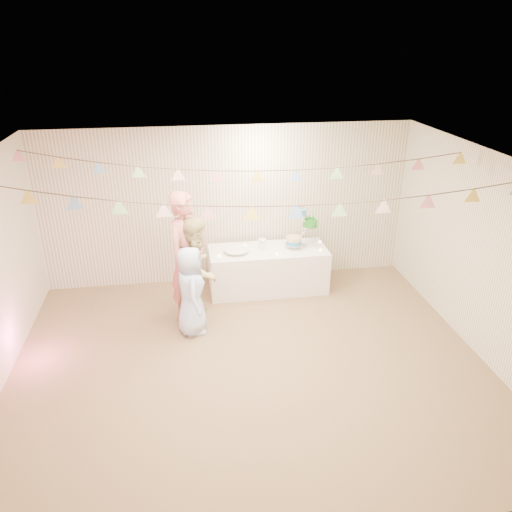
{
  "coord_description": "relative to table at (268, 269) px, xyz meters",
  "views": [
    {
      "loc": [
        -0.73,
        -5.22,
        3.9
      ],
      "look_at": [
        0.2,
        0.8,
        1.15
      ],
      "focal_mm": 35.0,
      "sensor_mm": 36.0,
      "label": 1
    }
  ],
  "objects": [
    {
      "name": "floor",
      "position": [
        -0.58,
        -1.99,
        -0.35
      ],
      "size": [
        6.0,
        6.0,
        0.0
      ],
      "primitive_type": "plane",
      "color": "brown",
      "rests_on": "ground"
    },
    {
      "name": "ceiling",
      "position": [
        -0.58,
        -1.99,
        2.25
      ],
      "size": [
        6.0,
        6.0,
        0.0
      ],
      "primitive_type": "plane",
      "color": "white",
      "rests_on": "ground"
    },
    {
      "name": "back_wall",
      "position": [
        -0.58,
        0.51,
        0.95
      ],
      "size": [
        6.0,
        6.0,
        0.0
      ],
      "primitive_type": "plane",
      "color": "silver",
      "rests_on": "ground"
    },
    {
      "name": "front_wall",
      "position": [
        -0.58,
        -4.49,
        0.95
      ],
      "size": [
        6.0,
        6.0,
        0.0
      ],
      "primitive_type": "plane",
      "color": "silver",
      "rests_on": "ground"
    },
    {
      "name": "right_wall",
      "position": [
        2.42,
        -1.99,
        0.95
      ],
      "size": [
        5.0,
        5.0,
        0.0
      ],
      "primitive_type": "plane",
      "color": "silver",
      "rests_on": "ground"
    },
    {
      "name": "table",
      "position": [
        0.0,
        0.0,
        0.0
      ],
      "size": [
        1.89,
        0.76,
        0.71
      ],
      "primitive_type": "cube",
      "color": "white",
      "rests_on": "floor"
    },
    {
      "name": "cake_stand",
      "position": [
        0.55,
        0.05,
        0.73
      ],
      "size": [
        0.6,
        0.35,
        0.67
      ],
      "primitive_type": null,
      "color": "silver",
      "rests_on": "table"
    },
    {
      "name": "cake_bottom",
      "position": [
        0.4,
        -0.01,
        0.48
      ],
      "size": [
        0.31,
        0.31,
        0.15
      ],
      "primitive_type": null,
      "color": "teal",
      "rests_on": "cake_stand"
    },
    {
      "name": "cake_middle",
      "position": [
        0.73,
        0.14,
        0.75
      ],
      "size": [
        0.27,
        0.27,
        0.22
      ],
      "primitive_type": null,
      "color": "#1D801B",
      "rests_on": "cake_stand"
    },
    {
      "name": "cake_top_tier",
      "position": [
        0.49,
        0.02,
        1.02
      ],
      "size": [
        0.25,
        0.25,
        0.19
      ],
      "primitive_type": null,
      "color": "#3E89C5",
      "rests_on": "cake_stand"
    },
    {
      "name": "platter",
      "position": [
        -0.52,
        -0.05,
        0.4
      ],
      "size": [
        0.38,
        0.38,
        0.02
      ],
      "primitive_type": "cylinder",
      "color": "white",
      "rests_on": "table"
    },
    {
      "name": "posy",
      "position": [
        -0.09,
        0.05,
        0.48
      ],
      "size": [
        0.16,
        0.16,
        0.18
      ],
      "primitive_type": null,
      "color": "white",
      "rests_on": "table"
    },
    {
      "name": "person_adult_a",
      "position": [
        -1.29,
        -0.68,
        0.61
      ],
      "size": [
        0.8,
        0.84,
        1.94
      ],
      "primitive_type": "imported",
      "rotation": [
        0.0,
        0.0,
        0.9
      ],
      "color": "#BE6A63",
      "rests_on": "floor"
    },
    {
      "name": "person_adult_b",
      "position": [
        -1.16,
        -0.75,
        0.44
      ],
      "size": [
        0.8,
        0.91,
        1.59
      ],
      "primitive_type": "imported",
      "rotation": [
        0.0,
        0.0,
        1.28
      ],
      "color": "tan",
      "rests_on": "floor"
    },
    {
      "name": "person_child",
      "position": [
        -1.27,
        -1.09,
        0.29
      ],
      "size": [
        0.45,
        0.66,
        1.29
      ],
      "primitive_type": "imported",
      "rotation": [
        0.0,
        0.0,
        1.64
      ],
      "color": "#B3CEFD",
      "rests_on": "floor"
    },
    {
      "name": "bunting_back",
      "position": [
        -0.58,
        -0.89,
        2.0
      ],
      "size": [
        5.6,
        1.1,
        0.4
      ],
      "primitive_type": null,
      "color": "pink",
      "rests_on": "ceiling"
    },
    {
      "name": "bunting_front",
      "position": [
        -0.58,
        -2.19,
        1.97
      ],
      "size": [
        5.6,
        0.9,
        0.36
      ],
      "primitive_type": null,
      "color": "#72A5E5",
      "rests_on": "ceiling"
    },
    {
      "name": "tealight_0",
      "position": [
        -0.8,
        -0.15,
        0.37
      ],
      "size": [
        0.04,
        0.04,
        0.03
      ],
      "primitive_type": "cylinder",
      "color": "#FFD88C",
      "rests_on": "table"
    },
    {
      "name": "tealight_1",
      "position": [
        -0.35,
        0.18,
        0.37
      ],
      "size": [
        0.04,
        0.04,
        0.03
      ],
      "primitive_type": "cylinder",
      "color": "#FFD88C",
      "rests_on": "table"
    },
    {
      "name": "tealight_2",
      "position": [
        0.1,
        -0.22,
        0.37
      ],
      "size": [
        0.04,
        0.04,
        0.03
      ],
      "primitive_type": "cylinder",
      "color": "#FFD88C",
      "rests_on": "table"
    },
    {
      "name": "tealight_3",
      "position": [
        0.35,
        0.22,
        0.37
      ],
      "size": [
        0.04,
        0.04,
        0.03
      ],
      "primitive_type": "cylinder",
      "color": "#FFD88C",
      "rests_on": "table"
    },
    {
      "name": "tealight_4",
      "position": [
        0.82,
        -0.18,
        0.37
      ],
      "size": [
        0.04,
        0.04,
        0.03
      ],
      "primitive_type": "cylinder",
      "color": "#FFD88C",
      "rests_on": "table"
    },
    {
      "name": "tealight_5",
      "position": [
        0.9,
        0.15,
        0.37
      ],
      "size": [
        0.04,
        0.04,
        0.03
      ],
      "primitive_type": "cylinder",
      "color": "#FFD88C",
      "rests_on": "table"
    }
  ]
}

